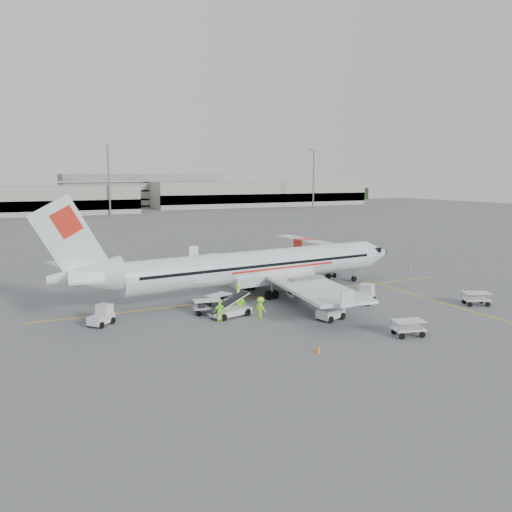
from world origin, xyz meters
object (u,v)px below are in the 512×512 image
object	(u,v)px
aircraft	(260,245)
jet_bridge	(305,255)
tug_fore	(365,294)
tug_aft	(101,315)
belt_loader	(231,302)
tug_mid	(331,309)

from	to	relation	value
aircraft	jet_bridge	world-z (taller)	aircraft
tug_fore	tug_aft	bearing A→B (deg)	140.09
belt_loader	tug_mid	distance (m)	8.45
aircraft	jet_bridge	xyz separation A→B (m)	(11.03, 9.44, -3.10)
aircraft	tug_fore	world-z (taller)	aircraft
tug_fore	tug_aft	size ratio (longest dim) A/B	1.08
jet_bridge	tug_aft	xyz separation A→B (m)	(-27.23, -13.34, -1.21)
belt_loader	tug_aft	bearing A→B (deg)	154.12
jet_bridge	belt_loader	world-z (taller)	jet_bridge
jet_bridge	tug_aft	distance (m)	30.35
jet_bridge	belt_loader	size ratio (longest dim) A/B	3.31
aircraft	tug_mid	size ratio (longest dim) A/B	16.12
jet_bridge	tug_mid	world-z (taller)	jet_bridge
tug_aft	jet_bridge	bearing A→B (deg)	-17.14
tug_mid	tug_aft	world-z (taller)	tug_mid
aircraft	belt_loader	bearing A→B (deg)	-138.52
tug_fore	belt_loader	bearing A→B (deg)	143.15
jet_bridge	tug_fore	bearing A→B (deg)	-104.14
jet_bridge	tug_mid	xyz separation A→B (m)	(-9.68, -20.03, -1.13)
belt_loader	aircraft	bearing A→B (deg)	32.82
tug_mid	tug_fore	bearing A→B (deg)	11.38
tug_fore	tug_mid	xyz separation A→B (m)	(-6.04, -3.23, 0.01)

